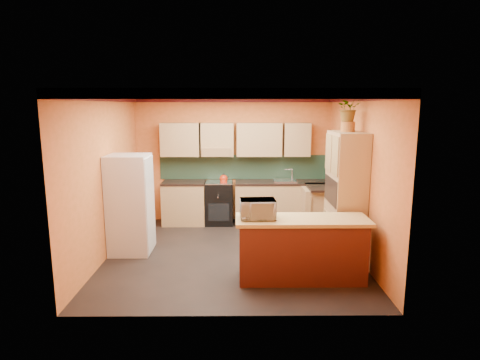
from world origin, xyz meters
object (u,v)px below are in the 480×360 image
(fridge, at_px, (130,204))
(microwave, at_px, (258,209))
(base_cabinets_back, at_px, (248,203))
(stove, at_px, (219,203))
(pantry, at_px, (345,196))
(breakfast_bar, at_px, (301,251))

(fridge, relative_size, microwave, 3.42)
(base_cabinets_back, height_order, fridge, fridge)
(base_cabinets_back, bearing_deg, microwave, -89.01)
(stove, bearing_deg, pantry, -43.01)
(base_cabinets_back, distance_m, fridge, 2.72)
(fridge, relative_size, breakfast_bar, 0.94)
(base_cabinets_back, distance_m, microwave, 2.93)
(stove, relative_size, pantry, 0.43)
(stove, bearing_deg, microwave, -76.76)
(pantry, relative_size, breakfast_bar, 1.17)
(fridge, distance_m, breakfast_bar, 3.03)
(breakfast_bar, relative_size, microwave, 3.62)
(fridge, bearing_deg, pantry, -4.77)
(stove, distance_m, fridge, 2.27)
(base_cabinets_back, height_order, microwave, microwave)
(microwave, bearing_deg, breakfast_bar, -2.73)
(base_cabinets_back, relative_size, microwave, 7.33)
(fridge, bearing_deg, breakfast_bar, -22.76)
(fridge, relative_size, pantry, 0.81)
(fridge, height_order, pantry, pantry)
(stove, height_order, breakfast_bar, stove)
(stove, relative_size, fridge, 0.54)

